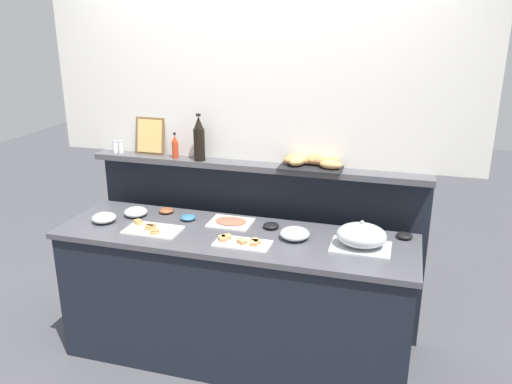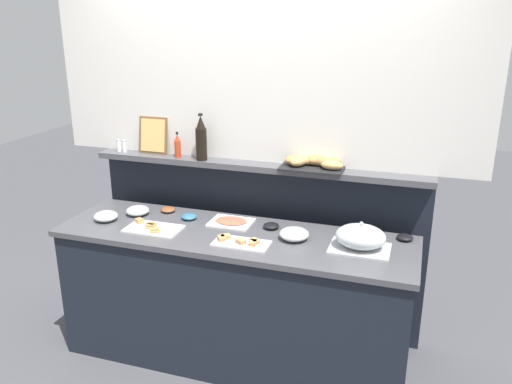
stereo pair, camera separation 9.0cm
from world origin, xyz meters
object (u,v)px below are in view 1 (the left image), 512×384
Objects in this scene: serving_cloche at (361,236)px; condiment_bowl_cream at (188,217)px; wine_bottle_dark at (199,140)px; glass_bowl_small at (295,234)px; pepper_shaker at (121,147)px; condiment_bowl_red at (271,226)px; hot_sauce_bottle at (175,147)px; condiment_bowl_dark at (166,210)px; condiment_bowl_teal at (404,236)px; sandwich_platter_side at (242,242)px; salt_shaker at (115,147)px; cold_cuts_platter at (231,222)px; glass_bowl_medium at (136,212)px; glass_bowl_large at (104,218)px; sandwich_platter_front at (152,229)px; bread_basket at (313,162)px; framed_picture at (150,136)px.

serving_cloche is 1.13m from condiment_bowl_cream.
glass_bowl_small is at bearing -25.76° from wine_bottle_dark.
wine_bottle_dark is 3.63× the size of pepper_shaker.
condiment_bowl_red is 0.88m from hot_sauce_bottle.
wine_bottle_dark is (-0.01, 0.25, 0.46)m from condiment_bowl_cream.
pepper_shaker reaches higher than condiment_bowl_dark.
serving_cloche is at bearing -137.46° from condiment_bowl_teal.
sandwich_platter_side is 1.86× the size of glass_bowl_small.
salt_shaker and pepper_shaker have the same top height.
pepper_shaker reaches higher than cold_cuts_platter.
condiment_bowl_dark is at bearing 33.68° from glass_bowl_medium.
condiment_bowl_cream is at bearing -178.25° from condiment_bowl_red.
sandwich_platter_side is 2.14× the size of glass_bowl_large.
glass_bowl_medium is at bearing -140.51° from wine_bottle_dark.
serving_cloche is at bearing -13.14° from pepper_shaker.
sandwich_platter_front is 0.64m from hot_sauce_bottle.
pepper_shaker is 0.22× the size of bread_basket.
glass_bowl_large is 0.54m from condiment_bowl_cream.
condiment_bowl_teal is 1.83m from framed_picture.
glass_bowl_large is 1.55× the size of condiment_bowl_cream.
serving_cloche is 1.64m from framed_picture.
salt_shaker is at bearing 153.99° from sandwich_platter_side.
hot_sauce_bottle reaches higher than sandwich_platter_side.
condiment_bowl_cream is 0.81m from salt_shaker.
condiment_bowl_teal is (0.63, 0.20, -0.01)m from glass_bowl_small.
condiment_bowl_dark is at bearing 40.64° from glass_bowl_large.
sandwich_platter_front is 0.79m from pepper_shaker.
hot_sauce_bottle is (0.16, 0.30, 0.38)m from glass_bowl_medium.
sandwich_platter_side is 1.28× the size of framed_picture.
bread_basket reaches higher than cold_cuts_platter.
hot_sauce_bottle is at bearing 56.12° from glass_bowl_large.
cold_cuts_platter is 1.53× the size of hot_sauce_bottle.
cold_cuts_platter is at bearing -6.48° from condiment_bowl_dark.
sandwich_platter_side is 2.17× the size of glass_bowl_medium.
framed_picture is at bearing 141.73° from condiment_bowl_cream.
serving_cloche is 1.33m from condiment_bowl_dark.
salt_shaker is at bearing 109.37° from glass_bowl_large.
sandwich_platter_front is 0.50m from cold_cuts_platter.
serving_cloche is 1.26m from wine_bottle_dark.
glass_bowl_small is 1.07m from hot_sauce_bottle.
wine_bottle_dark is (0.35, 0.29, 0.45)m from glass_bowl_medium.
glass_bowl_medium is (-0.81, 0.23, 0.02)m from sandwich_platter_side.
sandwich_platter_front is at bearing -122.64° from condiment_bowl_cream.
framed_picture is (-1.76, 0.23, 0.45)m from condiment_bowl_teal.
sandwich_platter_side is 0.82× the size of bread_basket.
glass_bowl_medium is (-0.21, 0.19, 0.02)m from sandwich_platter_front.
bread_basket is (0.95, 0.22, 0.36)m from condiment_bowl_dark.
salt_shaker is 1.00× the size of pepper_shaker.
sandwich_platter_side is 0.73m from bread_basket.
sandwich_platter_side is at bearing -26.01° from salt_shaker.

